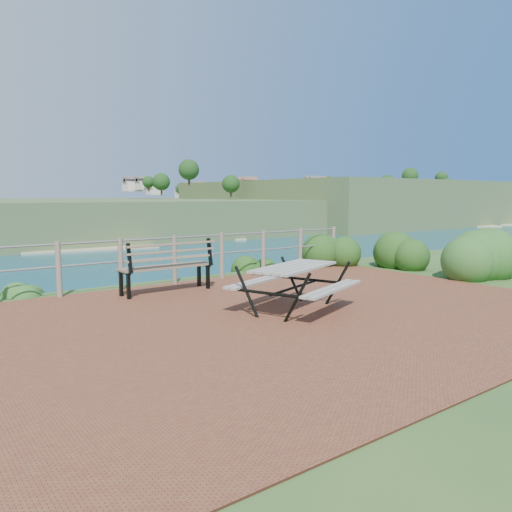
# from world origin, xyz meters

# --- Properties ---
(ground) EXTENTS (10.00, 7.00, 0.12)m
(ground) POSITION_xyz_m (0.00, 0.00, 0.00)
(ground) COLOR brown
(ground) RESTS_ON ground
(safety_railing) EXTENTS (9.40, 0.10, 1.00)m
(safety_railing) POSITION_xyz_m (0.00, 3.35, 0.57)
(safety_railing) COLOR #6B5B4C
(safety_railing) RESTS_ON ground
(distant_bay) EXTENTS (290.00, 232.36, 24.00)m
(distant_bay) POSITION_xyz_m (173.07, 202.61, -1.52)
(distant_bay) COLOR #44592C
(distant_bay) RESTS_ON ground
(picnic_table) EXTENTS (1.82, 1.39, 0.71)m
(picnic_table) POSITION_xyz_m (0.39, 0.05, 0.46)
(picnic_table) COLOR gray
(picnic_table) RESTS_ON ground
(park_bench) EXTENTS (1.77, 0.47, 1.00)m
(park_bench) POSITION_xyz_m (-0.57, 2.61, 0.66)
(park_bench) COLOR brown
(park_bench) RESTS_ON ground
(shrub_right_front) EXTENTS (1.24, 1.24, 1.76)m
(shrub_right_front) POSITION_xyz_m (5.58, 2.05, 0.00)
(shrub_right_front) COLOR #153E13
(shrub_right_front) RESTS_ON ground
(shrub_right_back) EXTENTS (1.34, 1.34, 1.90)m
(shrub_right_back) POSITION_xyz_m (5.73, -0.28, 0.00)
(shrub_right_back) COLOR #265620
(shrub_right_back) RESTS_ON ground
(shrub_right_edge) EXTENTS (1.07, 1.07, 1.53)m
(shrub_right_edge) POSITION_xyz_m (4.57, 3.42, 0.00)
(shrub_right_edge) COLOR #153E13
(shrub_right_edge) RESTS_ON ground
(shrub_lip_west) EXTENTS (0.74, 0.74, 0.47)m
(shrub_lip_west) POSITION_xyz_m (-2.84, 3.98, 0.00)
(shrub_lip_west) COLOR #265620
(shrub_lip_west) RESTS_ON ground
(shrub_lip_east) EXTENTS (0.75, 0.75, 0.48)m
(shrub_lip_east) POSITION_xyz_m (2.53, 4.08, 0.00)
(shrub_lip_east) COLOR #153E13
(shrub_lip_east) RESTS_ON ground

